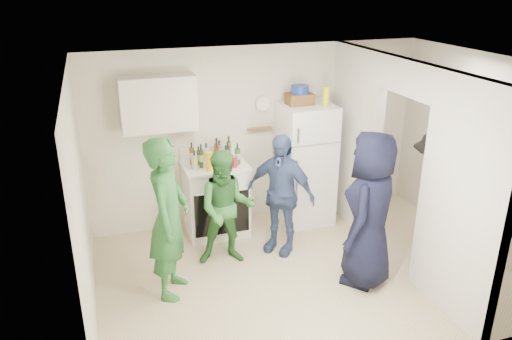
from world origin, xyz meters
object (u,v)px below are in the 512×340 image
Objects in this scene: wicker_basket at (299,99)px; person_green_left at (169,219)px; fridge at (305,164)px; blue_bowl at (300,89)px; stove at (216,198)px; person_nook at (432,192)px; person_green_center at (227,208)px; person_denim at (280,194)px; yellow_cup_stack_top at (326,96)px; person_navy at (370,210)px.

wicker_basket reaches higher than person_green_left.
fridge is 1.07m from blue_bowl.
fridge is 0.94× the size of person_green_left.
stove is 2.88× the size of wicker_basket.
blue_bowl is at bearing -102.61° from person_nook.
person_denim is at bearing 17.90° from person_green_center.
blue_bowl is 0.36m from yellow_cup_stack_top.
person_green_center is 0.72m from person_denim.
blue_bowl reaches higher than wicker_basket.
fridge is 1.08× the size of person_nook.
person_green_left reaches higher than person_nook.
stove is at bearing -179.05° from blue_bowl.
blue_bowl is at bearing 101.21° from person_denim.
person_green_center reaches higher than stove.
person_nook is (0.98, -1.18, -1.05)m from yellow_cup_stack_top.
person_nook is (1.85, -0.56, 0.01)m from person_denim.
yellow_cup_stack_top is 0.14× the size of person_green_left.
yellow_cup_stack_top is at bearing 82.18° from person_denim.
wicker_basket is 1.96m from person_navy.
blue_bowl reaches higher than person_denim.
blue_bowl is 0.16× the size of person_green_center.
person_navy is (0.15, -1.74, -0.89)m from wicker_basket.
stove is 0.64× the size of person_denim.
blue_bowl is 1.93m from person_green_center.
fridge is 1.58m from person_green_center.
stove is at bearing -84.51° from person_nook.
person_navy is 1.14× the size of person_nook.
blue_bowl is 0.15× the size of person_denim.
yellow_cup_stack_top is (0.32, -0.15, 0.05)m from wicker_basket.
person_navy is at bearing -19.93° from person_green_center.
person_green_center is at bearing -156.80° from yellow_cup_stack_top.
person_navy reaches higher than person_nook.
person_nook is (1.30, -1.33, -1.00)m from wicker_basket.
fridge is 0.94m from wicker_basket.
fridge is 1.09× the size of person_denim.
yellow_cup_stack_top is 0.14× the size of person_navy.
person_green_left is 1.26× the size of person_green_center.
person_nook is at bearing -45.56° from blue_bowl.
stove is at bearing -10.49° from person_green_left.
person_nook is (1.15, 0.41, -0.11)m from person_navy.
person_navy is (1.42, -0.91, 0.18)m from person_green_center.
person_green_center is at bearing -146.77° from wicker_basket.
yellow_cup_stack_top is 0.16× the size of person_nook.
person_green_left reaches higher than stove.
person_green_left is at bearing -56.31° from person_navy.
fridge is 4.93× the size of wicker_basket.
fridge is at bearing 94.65° from person_denim.
person_denim is 1.93m from person_nook.
yellow_cup_stack_top is 2.06m from person_green_center.
person_denim is (0.66, -0.74, 0.29)m from stove.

